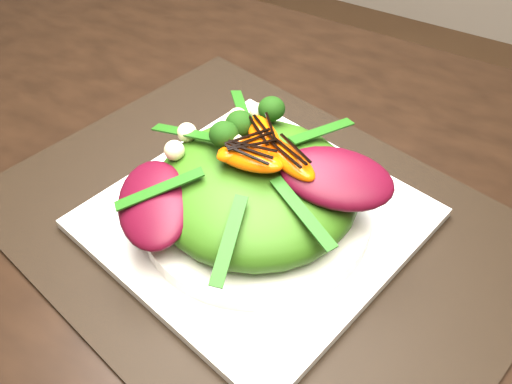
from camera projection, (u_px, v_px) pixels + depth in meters
The scene contains 10 objects.
dining_table at pixel (251, 265), 0.52m from camera, with size 1.60×0.90×0.75m, color black.
placemat at pixel (256, 223), 0.53m from camera, with size 0.50×0.38×0.00m, color black.
plate_base at pixel (256, 218), 0.53m from camera, with size 0.27×0.27×0.01m, color silver.
salad_bowl at pixel (256, 209), 0.52m from camera, with size 0.22×0.22×0.02m, color white.
lettuce_mound at pixel (256, 188), 0.50m from camera, with size 0.19×0.19×0.06m, color #315D11.
radicchio_leaf at pixel (337, 178), 0.46m from camera, with size 0.10×0.06×0.02m, color #3E0614.
orange_segment at pixel (265, 132), 0.50m from camera, with size 0.06×0.02×0.02m, color #F84C04.
broccoli_floret at pixel (209, 113), 0.52m from camera, with size 0.04×0.04×0.04m, color black.
macadamia_nut at pixel (265, 214), 0.43m from camera, with size 0.02×0.02×0.02m, color beige.
balsamic_drizzle at pixel (265, 124), 0.49m from camera, with size 0.04×0.00×0.00m, color black.
Camera 1 is at (0.17, -0.27, 1.15)m, focal length 38.00 mm.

